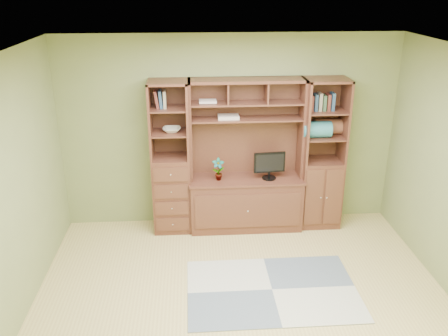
{
  "coord_description": "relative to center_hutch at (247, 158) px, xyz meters",
  "views": [
    {
      "loc": [
        -0.5,
        -4.09,
        3.22
      ],
      "look_at": [
        -0.13,
        1.2,
        1.1
      ],
      "focal_mm": 38.0,
      "sensor_mm": 36.0,
      "label": 1
    }
  ],
  "objects": [
    {
      "name": "monitor",
      "position": [
        0.3,
        -0.03,
        -0.04
      ],
      "size": [
        0.43,
        0.22,
        0.51
      ],
      "primitive_type": "cube",
      "rotation": [
        0.0,
        0.0,
        0.09
      ],
      "color": "black",
      "rests_on": "center_hutch"
    },
    {
      "name": "magazines",
      "position": [
        -0.24,
        0.09,
        0.54
      ],
      "size": [
        0.27,
        0.2,
        0.04
      ],
      "primitive_type": "cube",
      "color": "beige",
      "rests_on": "center_hutch"
    },
    {
      "name": "bowl",
      "position": [
        -0.97,
        0.04,
        0.39
      ],
      "size": [
        0.23,
        0.23,
        0.06
      ],
      "primitive_type": "imported",
      "color": "beige",
      "rests_on": "left_tower"
    },
    {
      "name": "orchid",
      "position": [
        -0.38,
        -0.03,
        -0.14
      ],
      "size": [
        0.16,
        0.11,
        0.3
      ],
      "primitive_type": "imported",
      "color": "#B9723E",
      "rests_on": "center_hutch"
    },
    {
      "name": "rug",
      "position": [
        0.13,
        -1.49,
        -1.02
      ],
      "size": [
        1.88,
        1.26,
        0.01
      ],
      "primitive_type": "cube",
      "rotation": [
        0.0,
        0.0,
        0.0
      ],
      "color": "gray",
      "rests_on": "ground"
    },
    {
      "name": "blanket_teal",
      "position": [
        0.91,
        -0.01,
        0.37
      ],
      "size": [
        0.37,
        0.21,
        0.21
      ],
      "primitive_type": "cube",
      "color": "#2F747C",
      "rests_on": "right_tower"
    },
    {
      "name": "room",
      "position": [
        -0.21,
        -1.73,
        0.28
      ],
      "size": [
        4.6,
        4.1,
        2.64
      ],
      "color": "tan",
      "rests_on": "ground"
    },
    {
      "name": "blanket_red",
      "position": [
        1.11,
        0.12,
        0.37
      ],
      "size": [
        0.37,
        0.2,
        0.2
      ],
      "primitive_type": "cube",
      "color": "brown",
      "rests_on": "right_tower"
    },
    {
      "name": "left_tower",
      "position": [
        -1.0,
        0.04,
        0.0
      ],
      "size": [
        0.5,
        0.45,
        2.05
      ],
      "primitive_type": "cube",
      "color": "#52291C",
      "rests_on": "ground"
    },
    {
      "name": "right_tower",
      "position": [
        1.02,
        0.04,
        0.0
      ],
      "size": [
        0.55,
        0.45,
        2.05
      ],
      "primitive_type": "cube",
      "color": "#52291C",
      "rests_on": "ground"
    },
    {
      "name": "center_hutch",
      "position": [
        0.0,
        0.0,
        0.0
      ],
      "size": [
        1.54,
        0.53,
        2.05
      ],
      "primitive_type": "cube",
      "color": "#52291C",
      "rests_on": "ground"
    }
  ]
}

